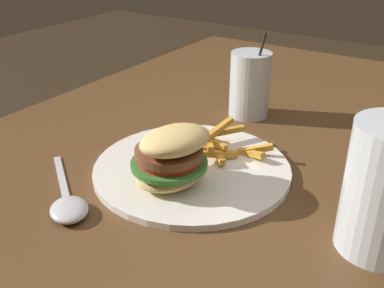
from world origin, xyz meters
name	(u,v)px	position (x,y,z in m)	size (l,w,h in m)	color
dining_table	(308,247)	(0.00, 0.00, 0.67)	(1.42, 1.18, 0.76)	brown
meal_plate_near	(185,162)	(0.07, -0.17, 0.79)	(0.29, 0.29, 0.10)	white
juice_glass	(250,87)	(-0.20, -0.21, 0.82)	(0.08, 0.08, 0.16)	silver
spoon	(69,207)	(0.22, -0.25, 0.77)	(0.14, 0.17, 0.02)	silver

